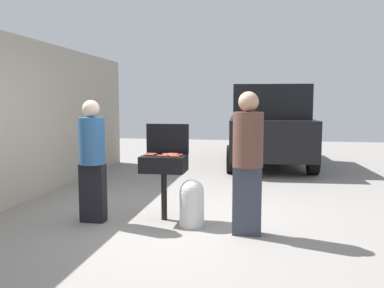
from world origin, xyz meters
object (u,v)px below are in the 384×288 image
at_px(bbq_grill, 164,166).
at_px(hot_dog_2, 169,155).
at_px(hot_dog_1, 162,156).
at_px(hot_dog_4, 149,155).
at_px(hot_dog_3, 168,154).
at_px(hot_dog_5, 152,154).
at_px(propane_tank, 192,202).
at_px(person_left, 92,156).
at_px(hot_dog_8, 178,155).
at_px(hot_dog_9, 174,156).
at_px(person_right, 248,158).
at_px(hot_dog_0, 167,155).
at_px(hot_dog_6, 173,154).
at_px(hot_dog_7, 172,155).
at_px(parked_minivan, 268,125).

xyz_separation_m(bbq_grill, hot_dog_2, (0.08, -0.05, 0.15)).
bearing_deg(hot_dog_1, hot_dog_4, 160.17).
distance_m(hot_dog_3, hot_dog_5, 0.23).
height_order(hot_dog_1, propane_tank, hot_dog_1).
relative_size(hot_dog_1, hot_dog_3, 1.00).
distance_m(hot_dog_4, propane_tank, 0.86).
bearing_deg(propane_tank, person_left, -178.75).
relative_size(hot_dog_5, person_left, 0.08).
bearing_deg(propane_tank, hot_dog_8, 133.81).
height_order(hot_dog_9, person_right, person_right).
distance_m(hot_dog_0, hot_dog_8, 0.15).
xyz_separation_m(hot_dog_1, hot_dog_8, (0.18, 0.15, 0.00)).
bearing_deg(hot_dog_4, hot_dog_1, -19.83).
bearing_deg(propane_tank, hot_dog_6, 134.79).
xyz_separation_m(hot_dog_6, hot_dog_7, (0.02, -0.11, 0.00)).
bearing_deg(hot_dog_2, parked_minivan, 75.87).
bearing_deg(bbq_grill, person_left, -164.66).
bearing_deg(hot_dog_3, hot_dog_0, -99.81).
xyz_separation_m(bbq_grill, person_right, (1.14, -0.42, 0.19)).
xyz_separation_m(propane_tank, person_left, (-1.35, -0.03, 0.57)).
xyz_separation_m(hot_dog_6, parked_minivan, (1.34, 5.26, 0.13)).
height_order(bbq_grill, hot_dog_0, hot_dog_0).
height_order(hot_dog_6, hot_dog_7, same).
bearing_deg(hot_dog_3, person_left, -162.52).
bearing_deg(hot_dog_4, person_left, -165.07).
distance_m(hot_dog_3, person_right, 1.20).
distance_m(hot_dog_9, propane_tank, 0.64).
relative_size(hot_dog_2, hot_dog_4, 1.00).
distance_m(hot_dog_4, hot_dog_6, 0.33).
height_order(bbq_grill, hot_dog_8, hot_dog_8).
height_order(hot_dog_0, propane_tank, hot_dog_0).
distance_m(hot_dog_3, hot_dog_8, 0.15).
height_order(hot_dog_5, hot_dog_7, same).
relative_size(hot_dog_2, person_left, 0.08).
xyz_separation_m(hot_dog_4, hot_dog_7, (0.31, 0.05, 0.00)).
relative_size(hot_dog_0, hot_dog_9, 1.00).
distance_m(hot_dog_8, propane_tank, 0.67).
distance_m(hot_dog_9, person_right, 1.01).
bearing_deg(hot_dog_8, propane_tank, -46.19).
bearing_deg(person_right, hot_dog_6, -29.65).
height_order(bbq_grill, hot_dog_4, hot_dog_4).
distance_m(hot_dog_7, person_left, 1.07).
height_order(hot_dog_1, hot_dog_6, same).
distance_m(bbq_grill, person_left, 0.96).
bearing_deg(hot_dog_0, person_left, -164.11).
distance_m(hot_dog_3, hot_dog_6, 0.08).
bearing_deg(person_left, hot_dog_3, 20.06).
bearing_deg(hot_dog_5, hot_dog_3, -0.48).
bearing_deg(hot_dog_0, hot_dog_6, 52.06).
distance_m(bbq_grill, hot_dog_9, 0.27).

